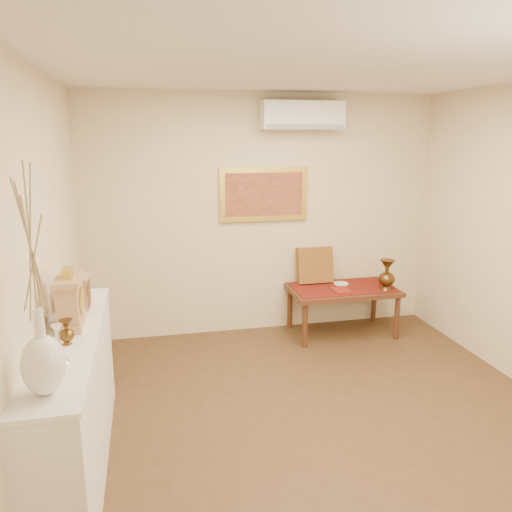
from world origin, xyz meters
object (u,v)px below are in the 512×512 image
object	(u,v)px
display_ledge	(76,403)
low_table	(343,293)
mantel_clock	(70,301)
brass_urn_tall	(387,271)
white_vase	(35,286)
wooden_chest	(78,293)

from	to	relation	value
display_ledge	low_table	distance (m)	3.27
display_ledge	mantel_clock	bearing A→B (deg)	89.97
brass_urn_tall	mantel_clock	distance (m)	3.49
white_vase	display_ledge	distance (m)	1.31
wooden_chest	low_table	bearing A→B (deg)	27.09
mantel_clock	low_table	distance (m)	3.25
mantel_clock	wooden_chest	world-z (taller)	mantel_clock
brass_urn_tall	display_ledge	size ratio (longest dim) A/B	0.21
display_ledge	wooden_chest	world-z (taller)	wooden_chest
brass_urn_tall	display_ledge	world-z (taller)	display_ledge
white_vase	brass_urn_tall	size ratio (longest dim) A/B	2.69
low_table	wooden_chest	bearing A→B (deg)	-152.91
wooden_chest	white_vase	bearing A→B (deg)	-90.41
display_ledge	low_table	size ratio (longest dim) A/B	1.68
display_ledge	low_table	world-z (taller)	display_ledge
display_ledge	mantel_clock	world-z (taller)	mantel_clock
mantel_clock	wooden_chest	bearing A→B (deg)	89.02
white_vase	display_ledge	xyz separation A→B (m)	(0.00, 0.78, -1.05)
mantel_clock	white_vase	bearing A→B (deg)	-90.19
display_ledge	wooden_chest	size ratio (longest dim) A/B	8.28
brass_urn_tall	display_ledge	bearing A→B (deg)	-151.43
brass_urn_tall	wooden_chest	world-z (taller)	wooden_chest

